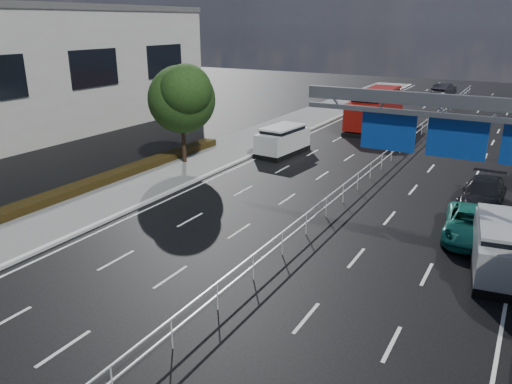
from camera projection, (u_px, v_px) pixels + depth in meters
The scene contains 12 objects.
ground at pixel (135, 380), 13.44m from camera, with size 160.00×160.00×0.00m, color black.
median_fence at pixel (378, 164), 31.79m from camera, with size 0.05×85.00×1.02m.
overhead_gantry at pixel (481, 133), 16.76m from camera, with size 10.24×0.38×7.45m.
near_building at pixel (5, 75), 40.60m from camera, with size 12.00×38.00×10.00m, color beige.
near_tree_back at pixel (182, 95), 32.29m from camera, with size 4.84×4.51×6.69m.
white_minivan at pixel (283, 140), 35.99m from camera, with size 2.43×4.87×2.05m.
red_bus at pixel (376, 108), 45.12m from camera, with size 2.96×11.13×3.30m.
near_car_silver at pixel (398, 122), 43.21m from camera, with size 1.97×4.91×1.67m, color #A8AAAF.
near_car_dark at pixel (444, 89), 64.08m from camera, with size 1.75×5.02×1.65m, color black.
silver_minivan at pixel (504, 248), 18.95m from camera, with size 2.76×5.19×2.06m.
parked_car_teal at pixel (470, 224), 22.05m from camera, with size 2.17×4.71×1.31m, color #1C816F.
parked_car_dark at pixel (483, 193), 25.82m from camera, with size 2.00×4.92×1.43m, color black.
Camera 1 is at (8.28, -8.02, 9.18)m, focal length 35.00 mm.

